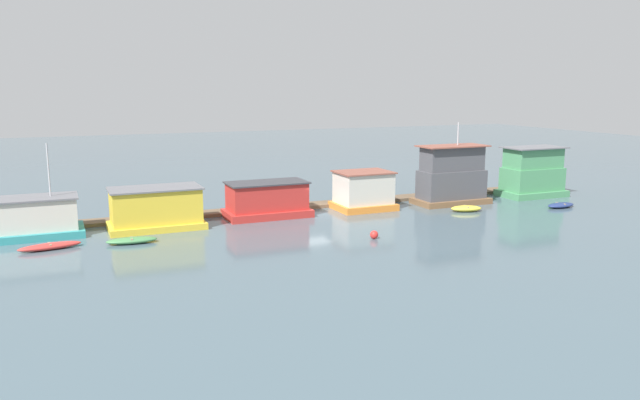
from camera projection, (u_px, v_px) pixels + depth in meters
ground_plane at (316, 214)px, 54.74m from camera, size 200.00×200.00×0.00m
dock_walkway at (303, 206)px, 57.51m from camera, size 59.60×2.11×0.30m
houseboat_teal at (33, 218)px, 46.19m from camera, size 7.02×4.11×6.93m
houseboat_yellow at (156, 209)px, 48.85m from camera, size 7.30×4.08×3.27m
houseboat_red at (267, 200)px, 53.33m from camera, size 7.21×3.92×3.02m
houseboat_orange at (363, 191)px, 56.52m from camera, size 5.21×4.18×3.47m
houseboat_brown at (452, 177)px, 59.08m from camera, size 7.11×3.56×7.70m
houseboat_green at (532, 174)px, 63.09m from camera, size 6.50×3.87×5.02m
dinghy_red at (50, 246)px, 42.77m from camera, size 4.24×1.70×0.46m
dinghy_green at (132, 240)px, 44.40m from camera, size 3.60×1.44×0.46m
dinghy_yellow at (466, 208)px, 55.69m from camera, size 3.03×2.01×0.54m
dinghy_navy at (561, 205)px, 57.48m from camera, size 3.04×1.50×0.45m
buoy_red at (374, 235)px, 45.76m from camera, size 0.61×0.61×0.61m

